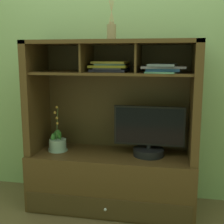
% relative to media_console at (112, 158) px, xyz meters
% --- Properties ---
extents(floor_plane, '(6.00, 6.00, 0.02)m').
position_rel_media_console_xyz_m(floor_plane, '(0.00, -0.01, -0.44)').
color(floor_plane, brown).
rests_on(floor_plane, ground).
extents(back_wall, '(6.00, 0.02, 2.80)m').
position_rel_media_console_xyz_m(back_wall, '(0.00, 0.28, 0.97)').
color(back_wall, '#84A568').
rests_on(back_wall, ground).
extents(media_console, '(1.37, 0.55, 1.40)m').
position_rel_media_console_xyz_m(media_console, '(0.00, 0.00, 0.00)').
color(media_console, '#463017').
rests_on(media_console, ground).
extents(tv_monitor, '(0.57, 0.25, 0.41)m').
position_rel_media_console_xyz_m(tv_monitor, '(0.31, -0.01, 0.21)').
color(tv_monitor, black).
rests_on(tv_monitor, media_console).
extents(potted_orchid, '(0.17, 0.17, 0.40)m').
position_rel_media_console_xyz_m(potted_orchid, '(-0.47, -0.03, 0.10)').
color(potted_orchid, '#88A294').
rests_on(potted_orchid, media_console).
extents(potted_fern, '(0.15, 0.15, 0.18)m').
position_rel_media_console_xyz_m(potted_fern, '(-0.50, 0.01, 0.11)').
color(potted_fern, gray).
rests_on(potted_fern, media_console).
extents(magazine_stack_left, '(0.34, 0.33, 0.07)m').
position_rel_media_console_xyz_m(magazine_stack_left, '(0.40, -0.06, 0.76)').
color(magazine_stack_left, '#4B8163').
rests_on(magazine_stack_left, media_console).
extents(magazine_stack_centre, '(0.31, 0.28, 0.08)m').
position_rel_media_console_xyz_m(magazine_stack_centre, '(-0.02, 0.02, 0.76)').
color(magazine_stack_centre, '#34314E').
rests_on(magazine_stack_centre, media_console).
extents(diffuser_bottle, '(0.07, 0.07, 0.32)m').
position_rel_media_console_xyz_m(diffuser_bottle, '(0.00, -0.03, 1.03)').
color(diffuser_bottle, '#8F7B54').
rests_on(diffuser_bottle, media_console).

